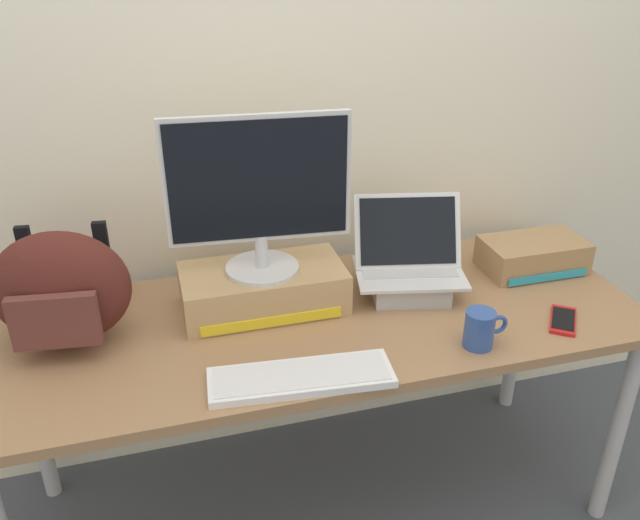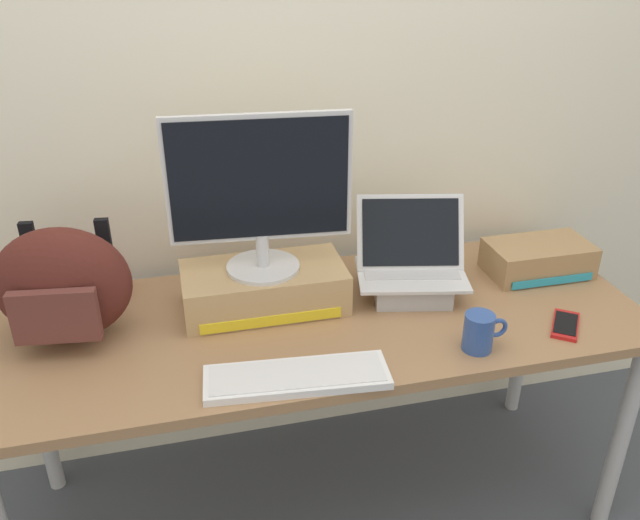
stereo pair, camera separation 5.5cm
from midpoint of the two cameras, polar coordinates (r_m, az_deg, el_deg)
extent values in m
plane|color=#474C56|center=(2.33, 0.72, -20.26)|extent=(20.00, 20.00, 0.00)
cube|color=silver|center=(2.06, -2.28, 15.43)|extent=(7.00, 0.10, 2.60)
cube|color=#99704C|center=(1.87, 0.85, -5.33)|extent=(1.84, 0.70, 0.03)
cylinder|color=#B2B2B7|center=(2.23, 25.37, -13.78)|extent=(0.05, 0.05, 0.70)
cylinder|color=#B2B2B7|center=(2.32, -22.65, -11.51)|extent=(0.05, 0.05, 0.70)
cylinder|color=#B2B2B7|center=(2.60, 17.88, -6.09)|extent=(0.05, 0.05, 0.70)
cube|color=tan|center=(1.89, -4.05, -2.40)|extent=(0.46, 0.23, 0.12)
cube|color=yellow|center=(1.81, -3.34, -5.31)|extent=(0.39, 0.00, 0.03)
cylinder|color=silver|center=(1.85, -4.12, -0.60)|extent=(0.21, 0.21, 0.01)
cylinder|color=silver|center=(1.83, -4.17, 0.88)|extent=(0.04, 0.04, 0.09)
cube|color=silver|center=(1.75, -4.40, 7.06)|extent=(0.50, 0.06, 0.35)
cube|color=black|center=(1.74, -4.37, 6.94)|extent=(0.47, 0.04, 0.32)
cube|color=#ADADB2|center=(1.98, 8.66, -2.16)|extent=(0.26, 0.24, 0.06)
cube|color=silver|center=(1.96, 8.74, -1.23)|extent=(0.36, 0.29, 0.01)
cube|color=#B7B7BC|center=(1.97, 8.67, -0.83)|extent=(0.30, 0.18, 0.00)
cube|color=silver|center=(1.97, 8.66, 2.39)|extent=(0.33, 0.17, 0.21)
cube|color=black|center=(1.96, 8.68, 2.39)|extent=(0.30, 0.15, 0.18)
cube|color=white|center=(1.62, -1.03, -10.17)|extent=(0.46, 0.18, 0.02)
cube|color=silver|center=(1.61, -1.03, -9.84)|extent=(0.43, 0.16, 0.00)
ellipsoid|color=#4C1E19|center=(1.82, -20.65, -1.99)|extent=(0.37, 0.23, 0.32)
cube|color=brown|center=(1.74, -21.20, -4.61)|extent=(0.21, 0.06, 0.14)
cube|color=black|center=(1.93, -22.87, -0.20)|extent=(0.04, 0.02, 0.24)
cube|color=black|center=(1.88, -17.22, 0.11)|extent=(0.04, 0.02, 0.24)
cylinder|color=#2D4C93|center=(1.76, 14.49, -6.11)|extent=(0.08, 0.08, 0.10)
torus|color=#2D4C93|center=(1.78, 16.04, -5.70)|extent=(0.06, 0.01, 0.06)
cube|color=red|center=(1.95, 21.32, -5.30)|extent=(0.14, 0.16, 0.01)
cube|color=black|center=(1.94, 21.35, -5.15)|extent=(0.12, 0.13, 0.00)
sphere|color=#CC7099|center=(2.05, -16.84, -1.51)|extent=(0.09, 0.09, 0.09)
sphere|color=black|center=(2.01, -17.37, -1.79)|extent=(0.01, 0.01, 0.01)
sphere|color=black|center=(2.01, -16.45, -1.70)|extent=(0.01, 0.01, 0.01)
cube|color=#9E7A51|center=(2.19, 19.11, 0.16)|extent=(0.32, 0.18, 0.10)
cube|color=#2899BC|center=(2.14, 20.23, -1.71)|extent=(0.27, 0.00, 0.02)
camera|label=1|loc=(0.03, -89.11, 0.46)|focal=36.80mm
camera|label=2|loc=(0.03, 90.89, -0.46)|focal=36.80mm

